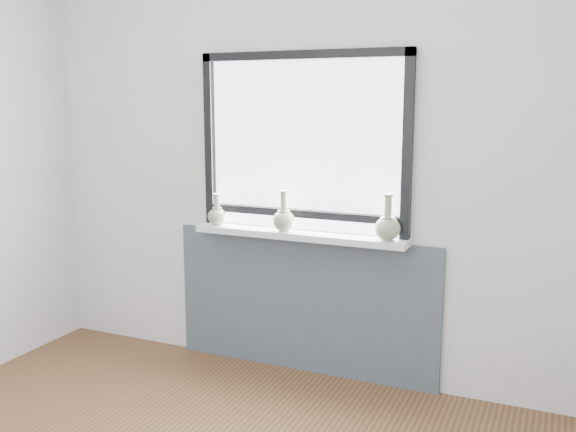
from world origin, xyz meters
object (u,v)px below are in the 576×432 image
at_px(vase_a, 217,215).
at_px(vase_b, 284,219).
at_px(windowsill, 299,235).
at_px(vase_c, 387,226).

relative_size(vase_a, vase_b, 0.81).
distance_m(windowsill, vase_b, 0.13).
height_order(vase_b, vase_c, vase_c).
bearing_deg(windowsill, vase_b, -164.10).
bearing_deg(vase_a, windowsill, 2.14).
xyz_separation_m(vase_a, vase_c, (1.09, -0.01, 0.01)).
bearing_deg(vase_b, windowsill, 15.90).
xyz_separation_m(windowsill, vase_a, (-0.54, -0.02, 0.09)).
bearing_deg(vase_c, vase_a, 179.60).
relative_size(windowsill, vase_c, 5.06).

